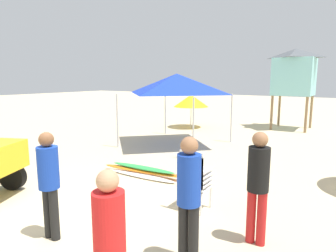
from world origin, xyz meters
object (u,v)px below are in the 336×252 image
at_px(stacked_plastic_chairs, 194,176).
at_px(lifeguard_near_left, 110,240).
at_px(lifeguard_near_center, 189,192).
at_px(lifeguard_far_right, 49,178).
at_px(lifeguard_near_right, 258,180).
at_px(popup_canopy, 177,84).
at_px(beach_umbrella_left, 191,101).
at_px(lifeguard_tower, 294,72).
at_px(traffic_cone_near, 3,158).
at_px(surfboard_pile, 142,171).

xyz_separation_m(stacked_plastic_chairs, lifeguard_near_left, (0.59, -2.83, 0.26)).
bearing_deg(lifeguard_near_center, lifeguard_far_right, -164.15).
relative_size(lifeguard_near_right, lifeguard_far_right, 1.02).
distance_m(lifeguard_near_left, popup_canopy, 8.57).
xyz_separation_m(lifeguard_far_right, beach_umbrella_left, (-3.35, 10.60, 0.39)).
bearing_deg(lifeguard_far_right, lifeguard_near_center, 15.85).
distance_m(lifeguard_near_left, lifeguard_tower, 13.89).
relative_size(lifeguard_near_left, popup_canopy, 0.53).
bearing_deg(lifeguard_tower, lifeguard_far_right, -94.68).
height_order(lifeguard_near_right, traffic_cone_near, lifeguard_near_right).
bearing_deg(lifeguard_far_right, lifeguard_near_left, -20.03).
bearing_deg(lifeguard_near_right, lifeguard_near_left, -107.56).
distance_m(lifeguard_near_right, popup_canopy, 7.05).
bearing_deg(lifeguard_far_right, lifeguard_tower, 85.32).
bearing_deg(beach_umbrella_left, stacked_plastic_chairs, -60.72).
height_order(lifeguard_near_center, lifeguard_far_right, lifeguard_near_center).
relative_size(lifeguard_near_center, lifeguard_tower, 0.45).
bearing_deg(traffic_cone_near, stacked_plastic_chairs, 4.45).
bearing_deg(lifeguard_near_right, beach_umbrella_left, 124.21).
xyz_separation_m(surfboard_pile, popup_canopy, (-1.17, 3.62, 2.20)).
relative_size(stacked_plastic_chairs, surfboard_pile, 0.49).
distance_m(popup_canopy, beach_umbrella_left, 4.19).
distance_m(lifeguard_near_right, lifeguard_far_right, 3.20).
bearing_deg(lifeguard_near_right, popup_canopy, 131.79).
relative_size(beach_umbrella_left, traffic_cone_near, 3.46).
relative_size(lifeguard_near_center, lifeguard_near_right, 1.02).
relative_size(stacked_plastic_chairs, lifeguard_tower, 0.30).
xyz_separation_m(lifeguard_near_center, traffic_cone_near, (-6.71, 1.02, -0.78)).
bearing_deg(lifeguard_near_right, lifeguard_near_center, -121.04).
height_order(surfboard_pile, lifeguard_near_left, lifeguard_near_left).
xyz_separation_m(popup_canopy, lifeguard_tower, (2.93, 6.21, 0.50)).
height_order(lifeguard_near_right, beach_umbrella_left, lifeguard_near_right).
bearing_deg(stacked_plastic_chairs, lifeguard_far_right, -124.13).
height_order(stacked_plastic_chairs, lifeguard_far_right, lifeguard_far_right).
bearing_deg(beach_umbrella_left, lifeguard_near_right, -55.79).
height_order(stacked_plastic_chairs, traffic_cone_near, stacked_plastic_chairs).
relative_size(lifeguard_near_left, lifeguard_far_right, 0.97).
height_order(lifeguard_far_right, beach_umbrella_left, lifeguard_far_right).
distance_m(surfboard_pile, lifeguard_near_right, 3.89).
height_order(surfboard_pile, lifeguard_near_center, lifeguard_near_center).
xyz_separation_m(lifeguard_near_right, popup_canopy, (-4.62, 5.17, 1.31)).
bearing_deg(beach_umbrella_left, popup_canopy, -68.75).
relative_size(lifeguard_far_right, beach_umbrella_left, 0.97).
relative_size(lifeguard_near_right, traffic_cone_near, 3.44).
bearing_deg(lifeguard_near_center, lifeguard_tower, 94.96).
height_order(lifeguard_near_left, traffic_cone_near, lifeguard_near_left).
bearing_deg(lifeguard_near_left, lifeguard_near_center, 84.34).
bearing_deg(lifeguard_near_left, surfboard_pile, 124.64).
height_order(surfboard_pile, lifeguard_near_right, lifeguard_near_right).
bearing_deg(lifeguard_near_left, popup_canopy, 117.23).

